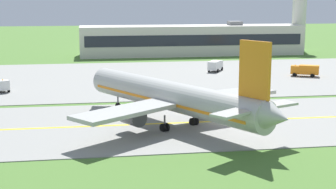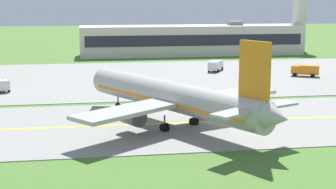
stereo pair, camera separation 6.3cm
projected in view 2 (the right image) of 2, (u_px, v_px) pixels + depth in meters
name	position (u px, v px, depth m)	size (l,w,h in m)	color
ground_plane	(218.00, 122.00, 72.97)	(500.00, 500.00, 0.00)	#47702D
taxiway_strip	(218.00, 122.00, 72.96)	(240.00, 28.00, 0.10)	gray
apron_pad	(214.00, 76.00, 115.24)	(140.00, 52.00, 0.10)	gray
taxiway_centreline	(218.00, 121.00, 72.95)	(220.00, 0.60, 0.01)	yellow
airplane_lead	(173.00, 97.00, 69.82)	(29.97, 36.02, 12.70)	#ADADA8
service_truck_baggage	(216.00, 65.00, 121.49)	(4.87, 6.19, 2.60)	silver
service_truck_fuel	(1.00, 86.00, 95.55)	(4.67, 6.65, 2.59)	silver
service_truck_catering	(305.00, 70.00, 113.79)	(6.25, 4.65, 2.60)	orange
terminal_building	(192.00, 40.00, 155.93)	(67.23, 11.94, 10.10)	beige
control_tower	(300.00, 5.00, 164.29)	(7.60, 7.60, 24.55)	silver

